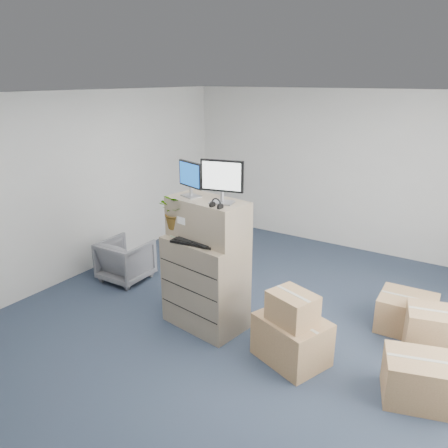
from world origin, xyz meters
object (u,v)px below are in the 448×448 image
(water_bottle, at_px, (212,231))
(office_chair, at_px, (126,258))
(filing_cabinet_lower, at_px, (205,283))
(monitor_left, at_px, (190,177))
(monitor_right, at_px, (222,179))
(potted_plant, at_px, (177,216))
(keyboard, at_px, (195,242))

(water_bottle, relative_size, office_chair, 0.36)
(filing_cabinet_lower, xyz_separation_m, monitor_left, (-0.23, 0.05, 1.29))
(filing_cabinet_lower, distance_m, monitor_right, 1.35)
(office_chair, bearing_deg, potted_plant, 161.06)
(filing_cabinet_lower, xyz_separation_m, keyboard, (-0.03, -0.16, 0.58))
(keyboard, height_order, potted_plant, potted_plant)
(filing_cabinet_lower, bearing_deg, monitor_right, 10.77)
(office_chair, bearing_deg, monitor_right, 167.75)
(keyboard, bearing_deg, office_chair, 156.14)
(water_bottle, bearing_deg, monitor_right, -6.01)
(filing_cabinet_lower, height_order, potted_plant, potted_plant)
(keyboard, bearing_deg, water_bottle, 50.83)
(water_bottle, xyz_separation_m, office_chair, (-1.85, 0.36, -0.91))
(filing_cabinet_lower, relative_size, potted_plant, 2.24)
(monitor_left, relative_size, potted_plant, 0.83)
(monitor_right, bearing_deg, water_bottle, 161.00)
(monitor_left, relative_size, office_chair, 0.60)
(monitor_left, height_order, monitor_right, monitor_right)
(monitor_right, bearing_deg, potted_plant, 172.54)
(filing_cabinet_lower, distance_m, keyboard, 0.60)
(keyboard, distance_m, potted_plant, 0.42)
(monitor_left, xyz_separation_m, potted_plant, (-0.14, -0.10, -0.48))
(monitor_left, bearing_deg, filing_cabinet_lower, 6.04)
(filing_cabinet_lower, distance_m, water_bottle, 0.70)
(monitor_left, bearing_deg, potted_plant, -127.21)
(filing_cabinet_lower, height_order, office_chair, filing_cabinet_lower)
(water_bottle, distance_m, office_chair, 2.10)
(monitor_right, height_order, keyboard, monitor_right)
(monitor_left, height_order, office_chair, monitor_left)
(potted_plant, xyz_separation_m, office_chair, (-1.40, 0.44, -1.03))
(potted_plant, bearing_deg, monitor_right, 5.53)
(monitor_right, relative_size, water_bottle, 1.98)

